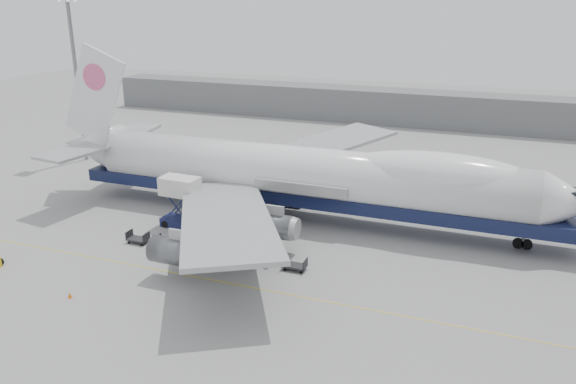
% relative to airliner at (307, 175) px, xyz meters
% --- Properties ---
extents(ground, '(260.00, 260.00, 0.00)m').
position_rel_airliner_xyz_m(ground, '(-0.64, -12.00, -5.62)').
color(ground, gray).
rests_on(ground, ground).
extents(apron_line, '(60.00, 0.15, 0.01)m').
position_rel_airliner_xyz_m(apron_line, '(-0.64, -18.00, -5.62)').
color(apron_line, gold).
rests_on(apron_line, ground).
extents(hangar, '(110.00, 8.00, 7.00)m').
position_rel_airliner_xyz_m(hangar, '(-10.64, 58.00, -2.12)').
color(hangar, slate).
rests_on(hangar, ground).
extents(floodlight_mast, '(2.40, 2.40, 25.43)m').
position_rel_airliner_xyz_m(floodlight_mast, '(-42.64, 12.00, 8.64)').
color(floodlight_mast, slate).
rests_on(floodlight_mast, ground).
extents(airliner, '(67.00, 55.30, 19.98)m').
position_rel_airliner_xyz_m(airliner, '(0.00, 0.00, 0.00)').
color(airliner, white).
rests_on(airliner, ground).
extents(catering_truck, '(4.86, 3.48, 6.05)m').
position_rel_airliner_xyz_m(catering_truck, '(-12.92, -7.45, -2.19)').
color(catering_truck, '#191F4B').
rests_on(catering_truck, ground).
extents(traffic_cone, '(0.37, 0.37, 0.54)m').
position_rel_airliner_xyz_m(traffic_cone, '(-13.85, -25.43, -5.37)').
color(traffic_cone, orange).
rests_on(traffic_cone, ground).
extents(dolly_0, '(2.30, 1.35, 1.30)m').
position_rel_airliner_xyz_m(dolly_0, '(-15.05, -13.23, -5.09)').
color(dolly_0, '#2D2D30').
rests_on(dolly_0, ground).
extents(dolly_1, '(2.30, 1.35, 1.30)m').
position_rel_airliner_xyz_m(dolly_1, '(-11.40, -13.23, -5.09)').
color(dolly_1, '#2D2D30').
rests_on(dolly_1, ground).
extents(dolly_2, '(2.30, 1.35, 1.30)m').
position_rel_airliner_xyz_m(dolly_2, '(-7.74, -13.23, -5.09)').
color(dolly_2, '#2D2D30').
rests_on(dolly_2, ground).
extents(dolly_3, '(2.30, 1.35, 1.30)m').
position_rel_airliner_xyz_m(dolly_3, '(-4.09, -13.23, -5.09)').
color(dolly_3, '#2D2D30').
rests_on(dolly_3, ground).
extents(dolly_4, '(2.30, 1.35, 1.30)m').
position_rel_airliner_xyz_m(dolly_4, '(-0.43, -13.23, -5.09)').
color(dolly_4, '#2D2D30').
rests_on(dolly_4, ground).
extents(dolly_5, '(2.30, 1.35, 1.30)m').
position_rel_airliner_xyz_m(dolly_5, '(3.22, -13.23, -5.09)').
color(dolly_5, '#2D2D30').
rests_on(dolly_5, ground).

